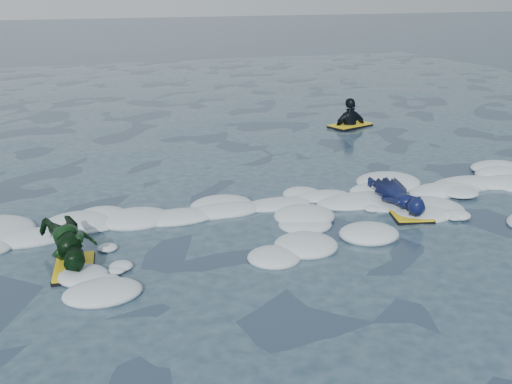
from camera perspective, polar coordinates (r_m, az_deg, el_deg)
ground at (r=8.20m, az=3.31°, el=-5.07°), size 120.00×120.00×0.00m
foam_band at (r=9.09m, az=0.71°, el=-2.69°), size 12.00×3.10×0.30m
prone_woman_unit at (r=9.75m, az=12.61°, el=-0.45°), size 0.80×1.58×0.38m
prone_child_unit at (r=7.96m, az=-16.13°, el=-4.57°), size 0.67×1.29×0.49m
waiting_rider_unit at (r=15.35m, az=8.34°, el=5.45°), size 1.15×0.86×1.54m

